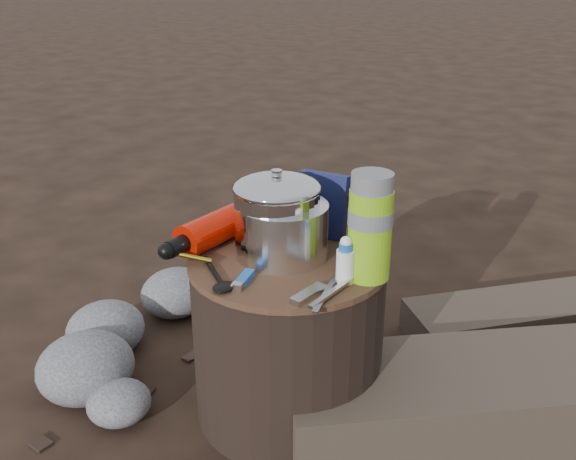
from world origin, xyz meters
The scene contains 15 objects.
ground centered at (0.00, 0.00, 0.00)m, with size 60.00×60.00×0.00m, color black.
stump centered at (0.00, 0.00, 0.20)m, with size 0.44×0.44×0.41m, color black.
rock_ring centered at (-0.41, 0.09, 0.08)m, with size 0.39×0.85×0.17m, color slate, non-canonical shape.
foil_windscreen centered at (-0.02, 0.01, 0.47)m, with size 0.20×0.20×0.12m, color silver.
camping_pot centered at (-0.03, 0.01, 0.50)m, with size 0.19×0.19×0.19m, color silver.
fuel_bottle centered at (-0.19, 0.00, 0.45)m, with size 0.08×0.32×0.08m, color red, non-canonical shape.
thermos centered at (0.19, 0.02, 0.52)m, with size 0.09×0.09×0.23m, color #84C518.
travel_mug centered at (0.12, 0.14, 0.47)m, with size 0.09×0.09×0.13m, color black.
stuff_sack centered at (-0.12, 0.14, 0.46)m, with size 0.16×0.13×0.11m, color yellow.
food_pouch centered at (0.00, 0.16, 0.49)m, with size 0.12×0.03×0.15m, color #141A4A.
lighter centered at (-0.02, -0.14, 0.42)m, with size 0.02×0.08×0.02m, color blue.
multitool centered at (0.13, -0.13, 0.42)m, with size 0.03×0.09×0.01m, color #B9B9BE.
pot_grabber centered at (0.15, -0.11, 0.42)m, with size 0.04×0.15×0.01m, color #B9B9BE, non-canonical shape.
spork centered at (-0.10, -0.15, 0.42)m, with size 0.04×0.16×0.01m, color black, non-canonical shape.
squeeze_bottle centered at (0.16, -0.03, 0.45)m, with size 0.04×0.04×0.09m, color white.
Camera 1 is at (0.71, -1.13, 1.05)m, focal length 41.44 mm.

